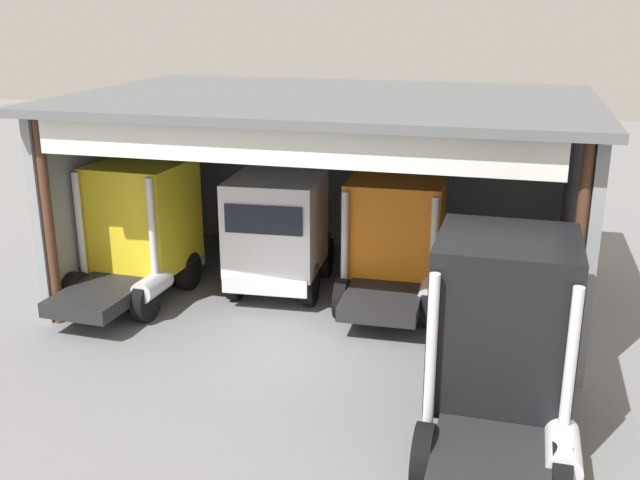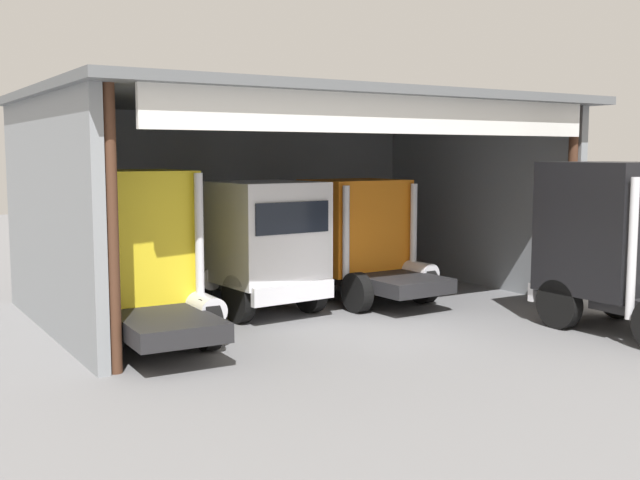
{
  "view_description": "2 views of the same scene",
  "coord_description": "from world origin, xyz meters",
  "px_view_note": "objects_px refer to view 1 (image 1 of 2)",
  "views": [
    {
      "loc": [
        4.62,
        -14.42,
        7.46
      ],
      "look_at": [
        0.0,
        2.83,
        1.8
      ],
      "focal_mm": 41.24,
      "sensor_mm": 36.0,
      "label": 1
    },
    {
      "loc": [
        -9.95,
        -13.22,
        3.92
      ],
      "look_at": [
        0.0,
        2.83,
        1.8
      ],
      "focal_mm": 43.01,
      "sensor_mm": 36.0,
      "label": 2
    }
  ],
  "objects_px": {
    "truck_white_right_bay": "(278,230)",
    "oil_drum": "(504,255)",
    "truck_orange_yard_outside": "(394,241)",
    "truck_black_left_bay": "(502,341)",
    "tool_cart": "(506,252)",
    "truck_yellow_center_left_bay": "(139,228)"
  },
  "relations": [
    {
      "from": "truck_white_right_bay",
      "to": "oil_drum",
      "type": "xyz_separation_m",
      "value": [
        5.92,
        3.41,
        -1.29
      ]
    },
    {
      "from": "truck_orange_yard_outside",
      "to": "oil_drum",
      "type": "relative_size",
      "value": 4.59
    },
    {
      "from": "truck_orange_yard_outside",
      "to": "oil_drum",
      "type": "height_order",
      "value": "truck_orange_yard_outside"
    },
    {
      "from": "oil_drum",
      "to": "tool_cart",
      "type": "distance_m",
      "value": 0.18
    },
    {
      "from": "truck_white_right_bay",
      "to": "truck_black_left_bay",
      "type": "bearing_deg",
      "value": 131.66
    },
    {
      "from": "truck_black_left_bay",
      "to": "tool_cart",
      "type": "relative_size",
      "value": 5.3
    },
    {
      "from": "truck_black_left_bay",
      "to": "truck_yellow_center_left_bay",
      "type": "bearing_deg",
      "value": 154.0
    },
    {
      "from": "truck_white_right_bay",
      "to": "truck_black_left_bay",
      "type": "distance_m",
      "value": 8.46
    },
    {
      "from": "truck_yellow_center_left_bay",
      "to": "tool_cart",
      "type": "xyz_separation_m",
      "value": [
        9.46,
        4.72,
        -1.38
      ]
    },
    {
      "from": "oil_drum",
      "to": "tool_cart",
      "type": "bearing_deg",
      "value": 73.98
    },
    {
      "from": "truck_white_right_bay",
      "to": "truck_orange_yard_outside",
      "type": "distance_m",
      "value": 3.14
    },
    {
      "from": "oil_drum",
      "to": "truck_yellow_center_left_bay",
      "type": "bearing_deg",
      "value": -154.19
    },
    {
      "from": "truck_yellow_center_left_bay",
      "to": "truck_white_right_bay",
      "type": "xyz_separation_m",
      "value": [
        3.5,
        1.14,
        -0.13
      ]
    },
    {
      "from": "truck_yellow_center_left_bay",
      "to": "truck_black_left_bay",
      "type": "bearing_deg",
      "value": -24.68
    },
    {
      "from": "truck_orange_yard_outside",
      "to": "truck_black_left_bay",
      "type": "xyz_separation_m",
      "value": [
        2.89,
        -6.02,
        0.27
      ]
    },
    {
      "from": "truck_yellow_center_left_bay",
      "to": "oil_drum",
      "type": "bearing_deg",
      "value": 27.83
    },
    {
      "from": "oil_drum",
      "to": "truck_white_right_bay",
      "type": "bearing_deg",
      "value": -150.03
    },
    {
      "from": "truck_yellow_center_left_bay",
      "to": "truck_white_right_bay",
      "type": "relative_size",
      "value": 1.06
    },
    {
      "from": "tool_cart",
      "to": "truck_black_left_bay",
      "type": "bearing_deg",
      "value": -89.62
    },
    {
      "from": "truck_yellow_center_left_bay",
      "to": "truck_black_left_bay",
      "type": "height_order",
      "value": "truck_black_left_bay"
    },
    {
      "from": "truck_white_right_bay",
      "to": "truck_orange_yard_outside",
      "type": "xyz_separation_m",
      "value": [
        3.14,
        0.09,
        -0.06
      ]
    },
    {
      "from": "truck_white_right_bay",
      "to": "tool_cart",
      "type": "xyz_separation_m",
      "value": [
        5.96,
        3.58,
        -1.25
      ]
    }
  ]
}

